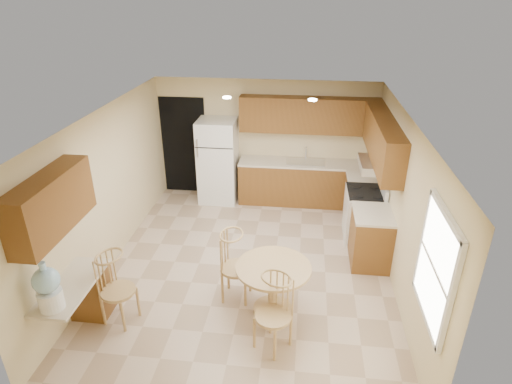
# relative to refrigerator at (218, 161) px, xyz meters

# --- Properties ---
(floor) EXTENTS (5.50, 5.50, 0.00)m
(floor) POSITION_rel_refrigerator_xyz_m (0.95, -2.40, -0.87)
(floor) COLOR tan
(floor) RESTS_ON ground
(ceiling) EXTENTS (4.50, 5.50, 0.02)m
(ceiling) POSITION_rel_refrigerator_xyz_m (0.95, -2.40, 1.63)
(ceiling) COLOR white
(ceiling) RESTS_ON wall_back
(wall_back) EXTENTS (4.50, 0.02, 2.50)m
(wall_back) POSITION_rel_refrigerator_xyz_m (0.95, 0.35, 0.38)
(wall_back) COLOR beige
(wall_back) RESTS_ON floor
(wall_front) EXTENTS (4.50, 0.02, 2.50)m
(wall_front) POSITION_rel_refrigerator_xyz_m (0.95, -5.15, 0.38)
(wall_front) COLOR beige
(wall_front) RESTS_ON floor
(wall_left) EXTENTS (0.02, 5.50, 2.50)m
(wall_left) POSITION_rel_refrigerator_xyz_m (-1.30, -2.40, 0.38)
(wall_left) COLOR beige
(wall_left) RESTS_ON floor
(wall_right) EXTENTS (0.02, 5.50, 2.50)m
(wall_right) POSITION_rel_refrigerator_xyz_m (3.20, -2.40, 0.38)
(wall_right) COLOR beige
(wall_right) RESTS_ON floor
(doorway) EXTENTS (0.90, 0.02, 2.10)m
(doorway) POSITION_rel_refrigerator_xyz_m (-0.80, 0.34, 0.18)
(doorway) COLOR black
(doorway) RESTS_ON floor
(base_cab_back) EXTENTS (2.75, 0.60, 0.87)m
(base_cab_back) POSITION_rel_refrigerator_xyz_m (1.83, 0.05, -0.44)
(base_cab_back) COLOR brown
(base_cab_back) RESTS_ON floor
(counter_back) EXTENTS (2.75, 0.63, 0.04)m
(counter_back) POSITION_rel_refrigerator_xyz_m (1.83, 0.05, 0.02)
(counter_back) COLOR beige
(counter_back) RESTS_ON base_cab_back
(base_cab_right_a) EXTENTS (0.60, 0.59, 0.87)m
(base_cab_right_a) POSITION_rel_refrigerator_xyz_m (2.90, -0.54, -0.44)
(base_cab_right_a) COLOR brown
(base_cab_right_a) RESTS_ON floor
(counter_right_a) EXTENTS (0.63, 0.59, 0.04)m
(counter_right_a) POSITION_rel_refrigerator_xyz_m (2.90, -0.54, 0.02)
(counter_right_a) COLOR beige
(counter_right_a) RESTS_ON base_cab_right_a
(base_cab_right_b) EXTENTS (0.60, 0.80, 0.87)m
(base_cab_right_b) POSITION_rel_refrigerator_xyz_m (2.90, -2.00, -0.44)
(base_cab_right_b) COLOR brown
(base_cab_right_b) RESTS_ON floor
(counter_right_b) EXTENTS (0.63, 0.80, 0.04)m
(counter_right_b) POSITION_rel_refrigerator_xyz_m (2.90, -2.00, 0.02)
(counter_right_b) COLOR beige
(counter_right_b) RESTS_ON base_cab_right_b
(upper_cab_back) EXTENTS (2.75, 0.33, 0.70)m
(upper_cab_back) POSITION_rel_refrigerator_xyz_m (1.83, 0.19, 0.98)
(upper_cab_back) COLOR brown
(upper_cab_back) RESTS_ON wall_back
(upper_cab_right) EXTENTS (0.33, 2.42, 0.70)m
(upper_cab_right) POSITION_rel_refrigerator_xyz_m (3.04, -1.19, 0.98)
(upper_cab_right) COLOR brown
(upper_cab_right) RESTS_ON wall_right
(upper_cab_left) EXTENTS (0.33, 1.40, 0.70)m
(upper_cab_left) POSITION_rel_refrigerator_xyz_m (-1.13, -4.00, 0.98)
(upper_cab_left) COLOR brown
(upper_cab_left) RESTS_ON wall_left
(sink) EXTENTS (0.78, 0.44, 0.01)m
(sink) POSITION_rel_refrigerator_xyz_m (1.80, 0.05, 0.04)
(sink) COLOR silver
(sink) RESTS_ON counter_back
(range_hood) EXTENTS (0.50, 0.76, 0.14)m
(range_hood) POSITION_rel_refrigerator_xyz_m (2.95, -1.22, 0.55)
(range_hood) COLOR silver
(range_hood) RESTS_ON upper_cab_right
(desk_pedestal) EXTENTS (0.48, 0.42, 0.72)m
(desk_pedestal) POSITION_rel_refrigerator_xyz_m (-1.05, -3.72, -0.51)
(desk_pedestal) COLOR brown
(desk_pedestal) RESTS_ON floor
(desk_top) EXTENTS (0.50, 1.20, 0.04)m
(desk_top) POSITION_rel_refrigerator_xyz_m (-1.05, -4.10, -0.12)
(desk_top) COLOR beige
(desk_top) RESTS_ON desk_pedestal
(window) EXTENTS (0.06, 1.12, 1.30)m
(window) POSITION_rel_refrigerator_xyz_m (3.18, -4.25, 0.63)
(window) COLOR white
(window) RESTS_ON wall_right
(can_light_a) EXTENTS (0.14, 0.14, 0.02)m
(can_light_a) POSITION_rel_refrigerator_xyz_m (0.45, -1.20, 1.61)
(can_light_a) COLOR white
(can_light_a) RESTS_ON ceiling
(can_light_b) EXTENTS (0.14, 0.14, 0.02)m
(can_light_b) POSITION_rel_refrigerator_xyz_m (1.85, -1.20, 1.61)
(can_light_b) COLOR white
(can_light_b) RESTS_ON ceiling
(refrigerator) EXTENTS (0.77, 0.75, 1.75)m
(refrigerator) POSITION_rel_refrigerator_xyz_m (0.00, 0.00, 0.00)
(refrigerator) COLOR white
(refrigerator) RESTS_ON floor
(stove) EXTENTS (0.65, 0.76, 1.09)m
(stove) POSITION_rel_refrigerator_xyz_m (2.88, -1.22, -0.40)
(stove) COLOR white
(stove) RESTS_ON floor
(dining_table) EXTENTS (1.02, 1.02, 0.76)m
(dining_table) POSITION_rel_refrigerator_xyz_m (1.43, -3.40, -0.38)
(dining_table) COLOR tan
(dining_table) RESTS_ON floor
(chair_table_a) EXTENTS (0.47, 0.61, 1.06)m
(chair_table_a) POSITION_rel_refrigerator_xyz_m (0.88, -3.25, -0.23)
(chair_table_a) COLOR tan
(chair_table_a) RESTS_ON floor
(chair_table_b) EXTENTS (0.45, 0.53, 1.03)m
(chair_table_b) POSITION_rel_refrigerator_xyz_m (1.48, -4.15, -0.25)
(chair_table_b) COLOR tan
(chair_table_b) RESTS_ON floor
(chair_desk) EXTENTS (0.45, 0.59, 1.03)m
(chair_desk) POSITION_rel_refrigerator_xyz_m (-0.60, -3.92, -0.25)
(chair_desk) COLOR tan
(chair_desk) RESTS_ON floor
(water_crock) EXTENTS (0.30, 0.30, 0.63)m
(water_crock) POSITION_rel_refrigerator_xyz_m (-1.05, -4.52, 0.18)
(water_crock) COLOR white
(water_crock) RESTS_ON desk_top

